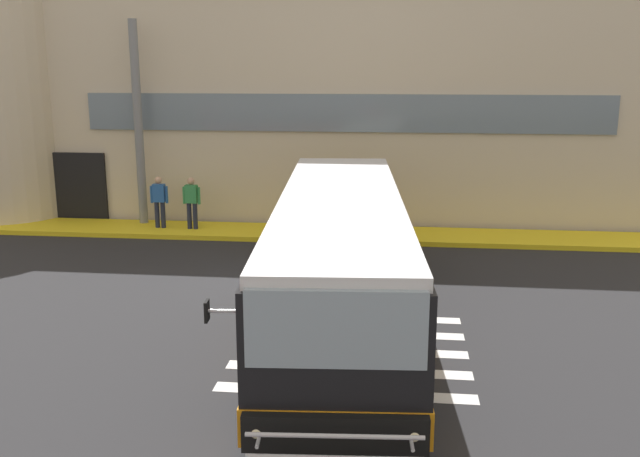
{
  "coord_description": "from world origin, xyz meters",
  "views": [
    {
      "loc": [
        2.79,
        -16.62,
        5.32
      ],
      "look_at": [
        0.98,
        -0.51,
        1.5
      ],
      "focal_mm": 39.15,
      "sensor_mm": 36.0,
      "label": 1
    }
  ],
  "objects_px": {
    "entry_support_column": "(138,124)",
    "passenger_near_column": "(160,198)",
    "bus_main_foreground": "(340,259)",
    "passenger_by_doorway": "(192,200)",
    "safety_bollard_yellow": "(343,232)"
  },
  "relations": [
    {
      "from": "entry_support_column",
      "to": "safety_bollard_yellow",
      "type": "bearing_deg",
      "value": -14.77
    },
    {
      "from": "passenger_by_doorway",
      "to": "passenger_near_column",
      "type": "bearing_deg",
      "value": 175.92
    },
    {
      "from": "entry_support_column",
      "to": "passenger_near_column",
      "type": "relative_size",
      "value": 3.93
    },
    {
      "from": "bus_main_foreground",
      "to": "passenger_near_column",
      "type": "bearing_deg",
      "value": 131.47
    },
    {
      "from": "bus_main_foreground",
      "to": "entry_support_column",
      "type": "bearing_deg",
      "value": 132.5
    },
    {
      "from": "bus_main_foreground",
      "to": "safety_bollard_yellow",
      "type": "bearing_deg",
      "value": 94.07
    },
    {
      "from": "passenger_by_doorway",
      "to": "safety_bollard_yellow",
      "type": "xyz_separation_m",
      "value": [
        4.94,
        -1.11,
        -0.63
      ]
    },
    {
      "from": "safety_bollard_yellow",
      "to": "bus_main_foreground",
      "type": "bearing_deg",
      "value": -85.93
    },
    {
      "from": "passenger_near_column",
      "to": "safety_bollard_yellow",
      "type": "relative_size",
      "value": 1.86
    },
    {
      "from": "passenger_near_column",
      "to": "passenger_by_doorway",
      "type": "relative_size",
      "value": 1.0
    },
    {
      "from": "entry_support_column",
      "to": "passenger_by_doorway",
      "type": "height_order",
      "value": "entry_support_column"
    },
    {
      "from": "safety_bollard_yellow",
      "to": "passenger_near_column",
      "type": "bearing_deg",
      "value": 168.87
    },
    {
      "from": "passenger_near_column",
      "to": "safety_bollard_yellow",
      "type": "bearing_deg",
      "value": -11.13
    },
    {
      "from": "entry_support_column",
      "to": "passenger_near_column",
      "type": "height_order",
      "value": "entry_support_column"
    },
    {
      "from": "entry_support_column",
      "to": "passenger_near_column",
      "type": "bearing_deg",
      "value": -37.53
    }
  ]
}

